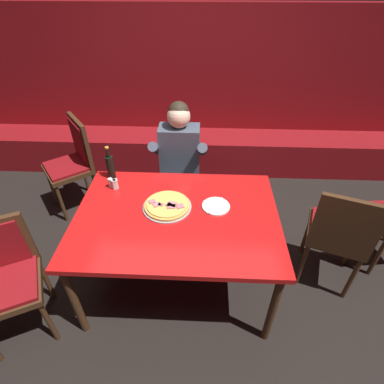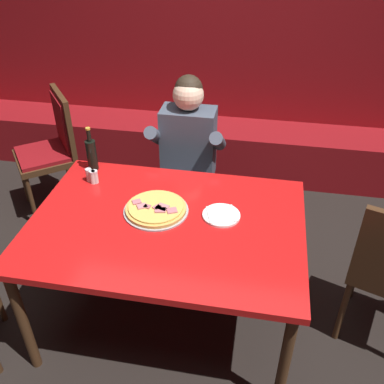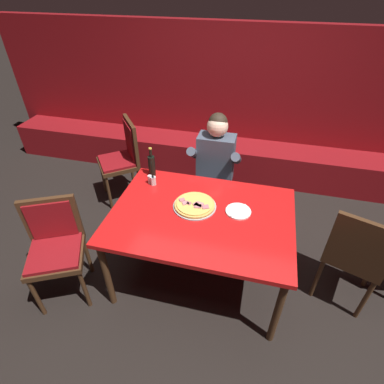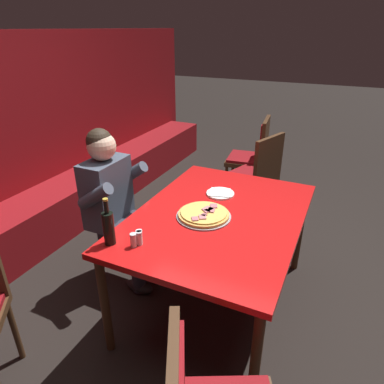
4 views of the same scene
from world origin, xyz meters
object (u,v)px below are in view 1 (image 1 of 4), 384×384
(shaker_oregano, at_px, (114,185))
(pizza, at_px, (167,205))
(diner_seated_blue_shirt, at_px, (179,163))
(beer_bottle, at_px, (110,166))
(shaker_parmesan, at_px, (116,184))
(dining_chair_side_aisle, at_px, (3,273))
(dining_chair_far_left, at_px, (73,159))
(plate_white_paper, at_px, (216,206))
(shaker_red_pepper_flakes, at_px, (111,183))
(main_dining_table, at_px, (177,222))
(dining_chair_near_right, at_px, (340,232))

(shaker_oregano, bearing_deg, pizza, -25.18)
(diner_seated_blue_shirt, bearing_deg, pizza, -92.35)
(beer_bottle, bearing_deg, shaker_parmesan, -64.47)
(dining_chair_side_aisle, relative_size, dining_chair_far_left, 0.92)
(beer_bottle, distance_m, shaker_parmesan, 0.19)
(plate_white_paper, relative_size, shaker_parmesan, 2.44)
(shaker_parmesan, height_order, diner_seated_blue_shirt, diner_seated_blue_shirt)
(shaker_parmesan, distance_m, shaker_red_pepper_flakes, 0.05)
(beer_bottle, distance_m, shaker_oregano, 0.19)
(shaker_parmesan, height_order, dining_chair_side_aisle, dining_chair_side_aisle)
(pizza, distance_m, shaker_parmesan, 0.49)
(shaker_oregano, bearing_deg, main_dining_table, -28.80)
(main_dining_table, xyz_separation_m, shaker_red_pepper_flakes, (-0.56, 0.31, 0.11))
(shaker_red_pepper_flakes, relative_size, diner_seated_blue_shirt, 0.07)
(diner_seated_blue_shirt, xyz_separation_m, dining_chair_far_left, (-1.14, 0.22, -0.12))
(main_dining_table, bearing_deg, dining_chair_far_left, 139.05)
(shaker_red_pepper_flakes, height_order, diner_seated_blue_shirt, diner_seated_blue_shirt)
(plate_white_paper, bearing_deg, dining_chair_far_left, 147.75)
(diner_seated_blue_shirt, height_order, dining_chair_side_aisle, diner_seated_blue_shirt)
(pizza, xyz_separation_m, dining_chair_side_aisle, (-1.08, -0.49, -0.24))
(diner_seated_blue_shirt, distance_m, dining_chair_far_left, 1.17)
(main_dining_table, xyz_separation_m, dining_chair_far_left, (-1.19, 1.03, -0.12))
(beer_bottle, bearing_deg, diner_seated_blue_shirt, 33.48)
(pizza, bearing_deg, shaker_oregano, 154.82)
(plate_white_paper, bearing_deg, pizza, -176.74)
(shaker_parmesan, relative_size, dining_chair_far_left, 0.09)
(plate_white_paper, distance_m, dining_chair_side_aisle, 1.55)
(shaker_parmesan, bearing_deg, dining_chair_far_left, 132.50)
(dining_chair_far_left, relative_size, dining_chair_near_right, 1.01)
(beer_bottle, bearing_deg, dining_chair_side_aisle, -123.41)
(main_dining_table, xyz_separation_m, dining_chair_side_aisle, (-1.16, -0.41, -0.15))
(plate_white_paper, height_order, shaker_oregano, shaker_oregano)
(plate_white_paper, xyz_separation_m, shaker_oregano, (-0.82, 0.19, 0.03))
(shaker_parmesan, relative_size, shaker_oregano, 1.00)
(beer_bottle, distance_m, shaker_red_pepper_flakes, 0.16)
(beer_bottle, height_order, shaker_red_pepper_flakes, beer_bottle)
(beer_bottle, bearing_deg, main_dining_table, -37.48)
(beer_bottle, relative_size, shaker_red_pepper_flakes, 3.40)
(dining_chair_far_left, bearing_deg, pizza, -40.61)
(beer_bottle, bearing_deg, dining_chair_far_left, 135.95)
(shaker_oregano, bearing_deg, dining_chair_side_aisle, -131.98)
(main_dining_table, distance_m, dining_chair_near_right, 1.26)
(plate_white_paper, height_order, shaker_parmesan, shaker_parmesan)
(main_dining_table, bearing_deg, shaker_red_pepper_flakes, 151.13)
(dining_chair_side_aisle, xyz_separation_m, dining_chair_near_right, (2.41, 0.47, 0.03))
(pizza, bearing_deg, diner_seated_blue_shirt, 87.65)
(main_dining_table, bearing_deg, dining_chair_side_aisle, -160.61)
(shaker_oregano, height_order, diner_seated_blue_shirt, diner_seated_blue_shirt)
(diner_seated_blue_shirt, bearing_deg, shaker_red_pepper_flakes, -135.62)
(diner_seated_blue_shirt, bearing_deg, plate_white_paper, -64.79)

